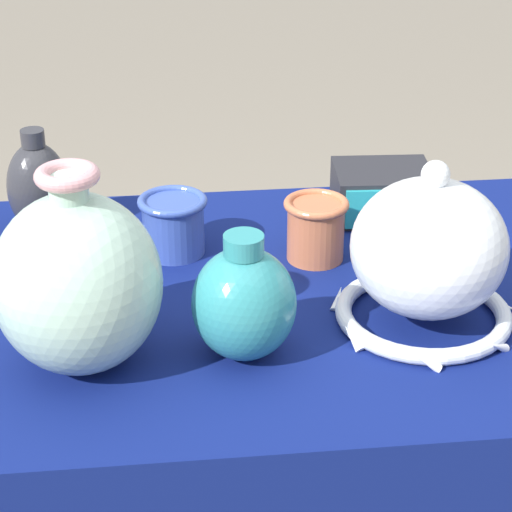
{
  "coord_description": "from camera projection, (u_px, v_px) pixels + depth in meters",
  "views": [
    {
      "loc": [
        -0.16,
        -1.2,
        1.47
      ],
      "look_at": [
        -0.04,
        -0.08,
        0.89
      ],
      "focal_mm": 70.0,
      "sensor_mm": 36.0,
      "label": 1
    }
  ],
  "objects": [
    {
      "name": "vase_dome_bell",
      "position": [
        428.0,
        257.0,
        1.28
      ],
      "size": [
        0.24,
        0.25,
        0.23
      ],
      "color": "white",
      "rests_on": "display_table"
    },
    {
      "name": "vase_tall_bulbous",
      "position": [
        77.0,
        282.0,
        1.18
      ],
      "size": [
        0.2,
        0.2,
        0.26
      ],
      "color": "#A8CCB7",
      "rests_on": "display_table"
    },
    {
      "name": "cup_wide_terracotta",
      "position": [
        316.0,
        227.0,
        1.45
      ],
      "size": [
        0.1,
        0.1,
        0.09
      ],
      "color": "#BC6642",
      "rests_on": "display_table"
    },
    {
      "name": "mosaic_tile_box",
      "position": [
        382.0,
        192.0,
        1.6
      ],
      "size": [
        0.16,
        0.14,
        0.08
      ],
      "rotation": [
        0.0,
        0.0,
        -0.06
      ],
      "color": "#232328",
      "rests_on": "display_table"
    },
    {
      "name": "display_table",
      "position": [
        279.0,
        349.0,
        1.42
      ],
      "size": [
        1.12,
        0.7,
        0.79
      ],
      "color": "#38383D",
      "rests_on": "ground_plane"
    },
    {
      "name": "cup_wide_cobalt",
      "position": [
        173.0,
        223.0,
        1.47
      ],
      "size": [
        0.1,
        0.1,
        0.09
      ],
      "color": "#3851A8",
      "rests_on": "display_table"
    },
    {
      "name": "cup_wide_slate",
      "position": [
        68.0,
        241.0,
        1.43
      ],
      "size": [
        0.13,
        0.13,
        0.08
      ],
      "color": "slate",
      "rests_on": "display_table"
    },
    {
      "name": "jar_round_charcoal",
      "position": [
        38.0,
        187.0,
        1.52
      ],
      "size": [
        0.09,
        0.09,
        0.17
      ],
      "color": "#2D2D33",
      "rests_on": "display_table"
    },
    {
      "name": "jar_round_teal",
      "position": [
        244.0,
        302.0,
        1.22
      ],
      "size": [
        0.13,
        0.13,
        0.17
      ],
      "color": "teal",
      "rests_on": "display_table"
    }
  ]
}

